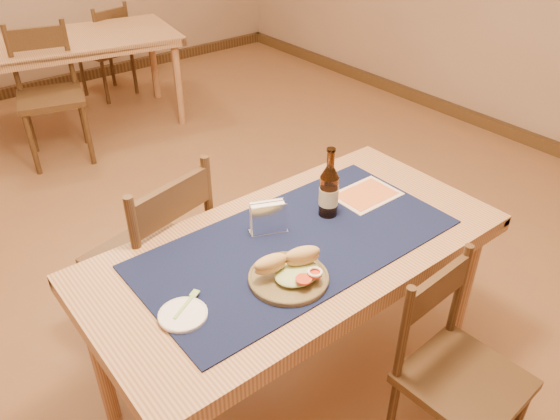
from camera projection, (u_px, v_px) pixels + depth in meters
room at (173, 23)px, 2.21m from camera, size 6.04×7.04×2.84m
main_table at (296, 261)px, 2.09m from camera, size 1.60×0.80×0.75m
placemat at (297, 243)px, 2.05m from camera, size 1.20×0.60×0.01m
baseboard at (200, 277)px, 2.96m from camera, size 6.00×7.00×0.10m
back_table at (68, 49)px, 4.33m from camera, size 1.81×1.13×0.75m
chair_main_far at (156, 257)px, 2.38m from camera, size 0.54×0.54×0.97m
chair_main_near at (456, 371)px, 1.94m from camera, size 0.41×0.41×0.83m
chair_back_near at (49, 93)px, 3.98m from camera, size 0.55×0.55×0.98m
chair_back_far at (107, 49)px, 5.05m from camera, size 0.48×0.48×0.86m
sandwich_plate at (290, 273)px, 1.85m from camera, size 0.28×0.28×0.11m
side_plate at (183, 314)px, 1.72m from camera, size 0.16×0.16×0.01m
fork at (188, 302)px, 1.76m from camera, size 0.13×0.08×0.00m
beer_bottle at (329, 191)px, 2.15m from camera, size 0.08×0.08×0.29m
napkin_holder at (268, 218)px, 2.07m from camera, size 0.15×0.11×0.13m
menu_card at (366, 195)px, 2.32m from camera, size 0.27×0.20×0.01m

